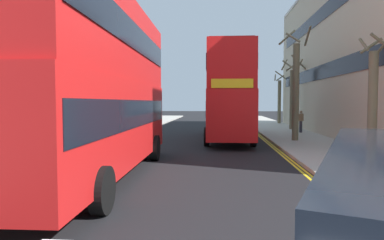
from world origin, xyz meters
TOP-DOWN VIEW (x-y plane):
  - sidewalk_right at (6.50, 16.00)m, footprint 4.00×80.00m
  - sidewalk_left at (-6.50, 16.00)m, footprint 4.00×80.00m
  - kerb_line_outer at (4.40, 14.00)m, footprint 0.10×56.00m
  - kerb_line_inner at (4.24, 14.00)m, footprint 0.10×56.00m
  - double_decker_bus_away at (-2.40, 10.03)m, footprint 2.95×10.85m
  - double_decker_bus_oncoming at (1.97, 21.38)m, footprint 2.89×10.83m
  - pedestrian_far at (7.51, 25.33)m, footprint 0.34×0.22m
  - street_tree_near at (5.93, 20.12)m, footprint 1.73×1.72m
  - street_tree_mid at (7.63, 13.99)m, footprint 1.29×1.36m
  - street_tree_far at (7.51, 28.49)m, footprint 2.10×2.10m
  - street_tree_distant at (7.93, 36.51)m, footprint 1.65×1.59m

SIDE VIEW (x-z plane):
  - kerb_line_outer at x=4.40m, z-range 0.00..0.01m
  - kerb_line_inner at x=4.24m, z-range 0.00..0.01m
  - sidewalk_right at x=6.50m, z-range 0.00..0.14m
  - sidewalk_left at x=-6.50m, z-range 0.00..0.14m
  - pedestrian_far at x=7.51m, z-range 0.18..1.80m
  - street_tree_mid at x=7.63m, z-range -0.06..5.14m
  - street_tree_distant at x=7.93m, z-range -0.09..5.62m
  - street_tree_far at x=7.51m, z-range -0.06..6.00m
  - double_decker_bus_away at x=-2.40m, z-range 0.21..5.85m
  - double_decker_bus_oncoming at x=1.97m, z-range 0.21..5.85m
  - street_tree_near at x=5.93m, z-range -0.15..6.54m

